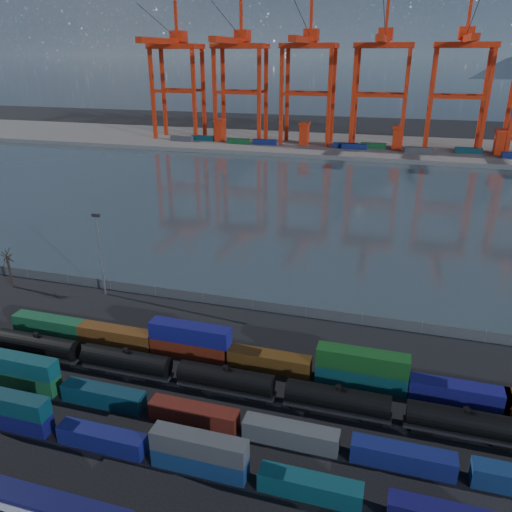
# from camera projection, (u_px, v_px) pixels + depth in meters

# --- Properties ---
(ground) EXTENTS (700.00, 700.00, 0.00)m
(ground) POSITION_uv_depth(u_px,v_px,m) (194.00, 403.00, 67.96)
(ground) COLOR black
(ground) RESTS_ON ground
(harbor_water) EXTENTS (700.00, 700.00, 0.00)m
(harbor_water) POSITION_uv_depth(u_px,v_px,m) (322.00, 202.00, 161.34)
(harbor_water) COLOR #2F3D44
(harbor_water) RESTS_ON ground
(far_quay) EXTENTS (700.00, 70.00, 2.00)m
(far_quay) POSITION_uv_depth(u_px,v_px,m) (356.00, 146.00, 254.36)
(far_quay) COLOR #514F4C
(far_quay) RESTS_ON ground
(container_row_south) EXTENTS (140.05, 2.28, 4.85)m
(container_row_south) POSITION_uv_depth(u_px,v_px,m) (159.00, 446.00, 57.56)
(container_row_south) COLOR #444749
(container_row_south) RESTS_ON ground
(container_row_mid) EXTENTS (141.89, 2.39, 5.09)m
(container_row_mid) POSITION_uv_depth(u_px,v_px,m) (88.00, 390.00, 67.77)
(container_row_mid) COLOR #3D3E41
(container_row_mid) RESTS_ON ground
(container_row_north) EXTENTS (142.90, 2.62, 5.58)m
(container_row_north) POSITION_uv_depth(u_px,v_px,m) (223.00, 351.00, 76.41)
(container_row_north) COLOR navy
(container_row_north) RESTS_ON ground
(tanker_string) EXTENTS (122.63, 3.03, 4.34)m
(tanker_string) POSITION_uv_depth(u_px,v_px,m) (175.00, 370.00, 71.27)
(tanker_string) COLOR black
(tanker_string) RESTS_ON ground
(waterfront_fence) EXTENTS (160.12, 0.12, 2.20)m
(waterfront_fence) POSITION_uv_depth(u_px,v_px,m) (253.00, 305.00, 92.49)
(waterfront_fence) COLOR #595B5E
(waterfront_fence) RESTS_ON ground
(bare_tree) EXTENTS (2.22, 2.17, 8.24)m
(bare_tree) POSITION_uv_depth(u_px,v_px,m) (9.00, 268.00, 100.61)
(bare_tree) COLOR black
(bare_tree) RESTS_ON ground
(yard_light_mast) EXTENTS (1.60, 0.40, 16.60)m
(yard_light_mast) POSITION_uv_depth(u_px,v_px,m) (100.00, 250.00, 95.49)
(yard_light_mast) COLOR slate
(yard_light_mast) RESTS_ON ground
(gantry_cranes) EXTENTS (201.83, 51.51, 69.75)m
(gantry_cranes) POSITION_uv_depth(u_px,v_px,m) (345.00, 58.00, 234.63)
(gantry_cranes) COLOR red
(gantry_cranes) RESTS_ON ground
(quay_containers) EXTENTS (172.58, 10.99, 2.60)m
(quay_containers) POSITION_uv_depth(u_px,v_px,m) (330.00, 145.00, 243.46)
(quay_containers) COLOR navy
(quay_containers) RESTS_ON far_quay
(straddle_carriers) EXTENTS (140.00, 7.00, 11.10)m
(straddle_carriers) POSITION_uv_depth(u_px,v_px,m) (350.00, 135.00, 243.58)
(straddle_carriers) COLOR red
(straddle_carriers) RESTS_ON far_quay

